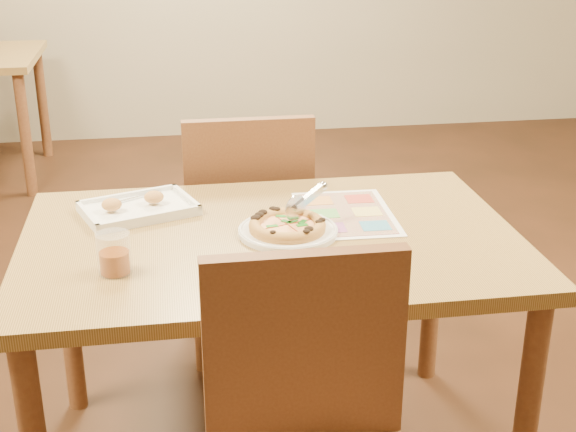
{
  "coord_description": "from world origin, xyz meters",
  "views": [
    {
      "loc": [
        -0.26,
        -1.91,
        1.55
      ],
      "look_at": [
        0.05,
        0.01,
        0.77
      ],
      "focal_mm": 50.0,
      "sensor_mm": 36.0,
      "label": 1
    }
  ],
  "objects": [
    {
      "name": "dining_table",
      "position": [
        0.0,
        0.0,
        0.63
      ],
      "size": [
        1.3,
        0.85,
        0.72
      ],
      "color": "olive",
      "rests_on": "ground"
    },
    {
      "name": "chair_far",
      "position": [
        -0.0,
        0.6,
        0.57
      ],
      "size": [
        0.42,
        0.42,
        0.47
      ],
      "rotation": [
        0.0,
        0.0,
        3.14
      ],
      "color": "brown",
      "rests_on": "ground"
    },
    {
      "name": "appetizer_tray",
      "position": [
        -0.35,
        0.22,
        0.73
      ],
      "size": [
        0.35,
        0.3,
        0.06
      ],
      "rotation": [
        0.0,
        0.0,
        0.34
      ],
      "color": "silver",
      "rests_on": "dining_table"
    },
    {
      "name": "glass_tumbler",
      "position": [
        -0.39,
        -0.16,
        0.76
      ],
      "size": [
        0.08,
        0.08,
        0.1
      ],
      "rotation": [
        0.0,
        0.0,
        -0.16
      ],
      "color": "#783209",
      "rests_on": "dining_table"
    },
    {
      "name": "pizza_cutter",
      "position": [
        0.1,
        0.04,
        0.8
      ],
      "size": [
        0.12,
        0.09,
        0.08
      ],
      "rotation": [
        0.0,
        0.0,
        0.59
      ],
      "color": "silver",
      "rests_on": "pizza"
    },
    {
      "name": "chair_near",
      "position": [
        0.0,
        -0.6,
        0.57
      ],
      "size": [
        0.42,
        0.42,
        0.47
      ],
      "color": "brown",
      "rests_on": "ground"
    },
    {
      "name": "plate",
      "position": [
        0.05,
        0.01,
        0.73
      ],
      "size": [
        0.3,
        0.3,
        0.01
      ],
      "primitive_type": "cylinder",
      "rotation": [
        0.0,
        0.0,
        -0.16
      ],
      "color": "silver",
      "rests_on": "dining_table"
    },
    {
      "name": "pizza",
      "position": [
        0.04,
        -0.0,
        0.75
      ],
      "size": [
        0.2,
        0.2,
        0.03
      ],
      "rotation": [
        0.0,
        0.0,
        0.34
      ],
      "color": "gold",
      "rests_on": "plate"
    },
    {
      "name": "menu",
      "position": [
        0.23,
        0.12,
        0.72
      ],
      "size": [
        0.27,
        0.37,
        0.0
      ],
      "primitive_type": "cube",
      "rotation": [
        0.0,
        0.0,
        -0.03
      ],
      "color": "white",
      "rests_on": "dining_table"
    }
  ]
}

